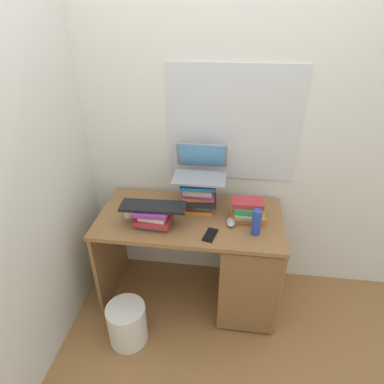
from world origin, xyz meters
TOP-DOWN VIEW (x-y plane):
  - ground_plane at (0.00, 0.00)m, footprint 6.00×6.00m
  - wall_back at (0.00, 0.36)m, footprint 6.00×0.06m
  - wall_left at (-0.84, 0.00)m, footprint 0.05×6.00m
  - desk at (0.32, -0.02)m, footprint 1.26×0.64m
  - book_stack_tall at (0.05, 0.10)m, footprint 0.25×0.21m
  - book_stack_keyboard_riser at (-0.23, -0.12)m, footprint 0.24×0.20m
  - book_stack_side at (0.39, 0.03)m, footprint 0.24×0.18m
  - laptop at (0.05, 0.16)m, footprint 0.35×0.30m
  - keyboard at (-0.22, -0.12)m, footprint 0.42×0.15m
  - computer_mouse at (0.28, -0.06)m, footprint 0.06×0.10m
  - mug at (-0.41, -0.05)m, footprint 0.12×0.08m
  - water_bottle at (0.44, -0.14)m, footprint 0.06×0.06m
  - cell_phone at (0.15, -0.20)m, footprint 0.10×0.15m
  - wastebasket at (-0.37, -0.44)m, footprint 0.26×0.26m

SIDE VIEW (x-z plane):
  - ground_plane at x=0.00m, z-range 0.00..0.00m
  - wastebasket at x=-0.37m, z-range 0.00..0.30m
  - desk at x=0.32m, z-range 0.03..0.79m
  - cell_phone at x=0.15m, z-range 0.76..0.77m
  - computer_mouse at x=0.28m, z-range 0.76..0.80m
  - mug at x=-0.41m, z-range 0.76..0.85m
  - book_stack_side at x=0.39m, z-range 0.76..0.89m
  - book_stack_keyboard_riser at x=-0.23m, z-range 0.76..0.89m
  - water_bottle at x=0.44m, z-range 0.76..0.93m
  - book_stack_tall at x=0.05m, z-range 0.76..1.00m
  - keyboard at x=-0.22m, z-range 0.89..0.91m
  - laptop at x=0.05m, z-range 0.95..1.16m
  - wall_left at x=-0.84m, z-range 0.00..2.60m
  - wall_back at x=0.00m, z-range 0.00..2.60m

